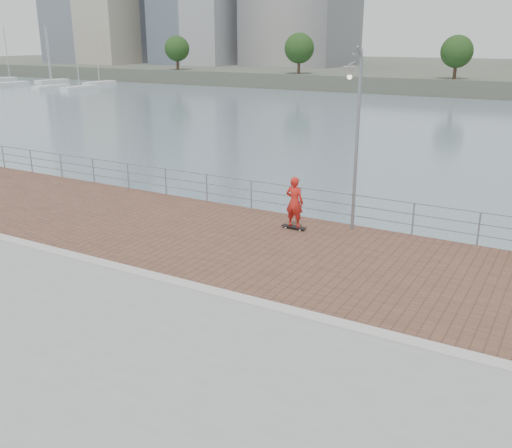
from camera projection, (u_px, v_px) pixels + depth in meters
The scene contains 10 objects.
water at pixel (219, 362), 15.18m from camera, with size 400.00×400.00×0.00m, color slate.
seawall at pixel (71, 440), 10.75m from camera, with size 40.00×24.00×2.00m, color gray.
brick_lane at pixel (282, 250), 17.52m from camera, with size 40.00×6.80×0.02m, color brown.
curb at pixel (217, 292), 14.55m from camera, with size 40.00×0.40×0.06m, color #B7B5AD.
guardrail at pixel (327, 202), 20.11m from camera, with size 39.06×0.06×1.13m.
street_lamp at pixel (354, 111), 17.75m from camera, with size 0.42×1.21×5.71m.
skateboard at pixel (294, 227), 19.37m from camera, with size 0.86×0.24×0.10m.
skateboarder at pixel (294, 202), 19.09m from camera, with size 0.64×0.42×1.74m, color red.
shoreline_trees at pixel (434, 51), 82.87m from camera, with size 109.27×4.89×6.52m.
marina at pixel (34, 83), 102.08m from camera, with size 30.30×21.51×10.22m.
Camera 1 is at (7.49, -11.02, 6.22)m, focal length 40.00 mm.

